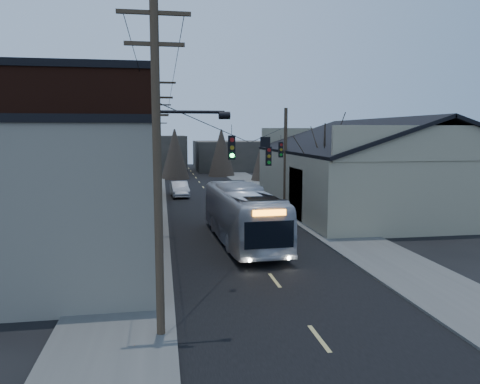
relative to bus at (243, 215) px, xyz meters
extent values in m
plane|color=black|center=(0.14, -15.56, -1.68)|extent=(160.00, 160.00, 0.00)
cube|color=black|center=(0.14, 14.44, -1.67)|extent=(9.00, 110.00, 0.02)
cube|color=#474744|center=(-6.36, 14.44, -1.62)|extent=(4.00, 110.00, 0.12)
cube|color=#474744|center=(6.64, 14.44, -1.62)|extent=(4.00, 110.00, 0.12)
cube|color=slate|center=(-8.86, -6.56, 1.82)|extent=(8.00, 8.00, 7.00)
cube|color=black|center=(-9.86, 4.44, 3.32)|extent=(10.00, 12.00, 10.00)
cube|color=#34302A|center=(-9.36, 20.44, 1.82)|extent=(9.00, 14.00, 7.00)
cube|color=gray|center=(13.14, 9.44, 0.82)|extent=(16.00, 20.00, 5.00)
cube|color=black|center=(9.14, 9.44, 4.62)|extent=(8.16, 20.60, 2.86)
cube|color=black|center=(17.14, 9.44, 4.62)|extent=(8.16, 20.60, 2.86)
cube|color=#34302A|center=(-5.86, 49.44, 1.32)|extent=(10.00, 12.00, 6.00)
cube|color=#34302A|center=(7.14, 54.44, 0.82)|extent=(12.00, 14.00, 5.00)
cone|color=black|center=(6.64, 4.44, 1.92)|extent=(0.40, 0.40, 7.20)
cylinder|color=#382B1E|center=(-4.86, -12.56, 3.57)|extent=(0.28, 0.28, 10.50)
cube|color=#382B1E|center=(-4.86, -12.56, 8.42)|extent=(2.20, 0.12, 0.12)
cylinder|color=#382B1E|center=(-4.86, 2.44, 3.32)|extent=(0.28, 0.28, 10.00)
cube|color=#382B1E|center=(-4.86, 2.44, 7.92)|extent=(2.20, 0.12, 0.12)
cylinder|color=#382B1E|center=(-4.86, 17.44, 3.07)|extent=(0.28, 0.28, 9.50)
cube|color=#382B1E|center=(-4.86, 17.44, 7.42)|extent=(2.20, 0.12, 0.12)
cylinder|color=#382B1E|center=(-4.86, 32.44, 2.82)|extent=(0.28, 0.28, 9.00)
cube|color=#382B1E|center=(-4.86, 32.44, 6.92)|extent=(2.20, 0.12, 0.12)
cylinder|color=#382B1E|center=(5.14, 9.44, 2.57)|extent=(0.28, 0.28, 8.50)
cube|color=black|center=(-1.86, -8.06, 4.27)|extent=(0.28, 0.20, 1.00)
cube|color=black|center=(0.74, -3.56, 3.67)|extent=(0.28, 0.20, 1.00)
cube|color=black|center=(2.94, 2.44, 3.77)|extent=(0.28, 0.20, 1.00)
imported|color=#B0B3BC|center=(0.00, 0.00, 0.00)|extent=(3.34, 12.15, 3.35)
imported|color=#B6B8BF|center=(-2.98, 20.72, -0.89)|extent=(1.94, 4.85, 1.57)
camera|label=1|loc=(-4.72, -27.20, 4.91)|focal=35.00mm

